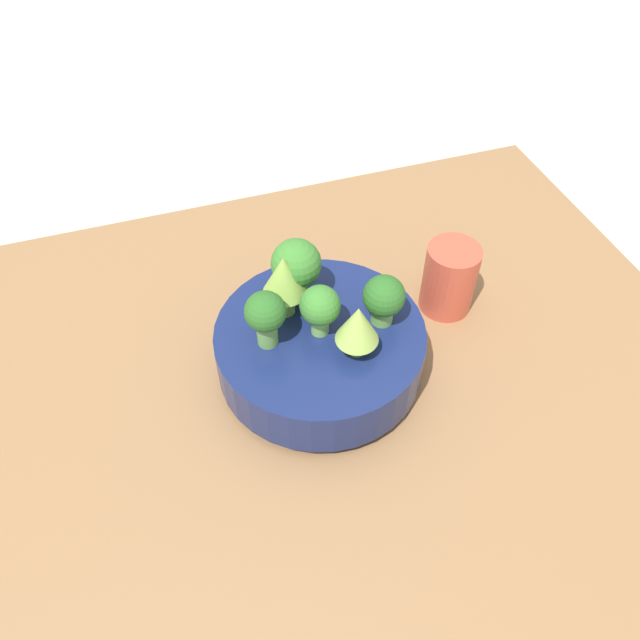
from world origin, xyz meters
name	(u,v)px	position (x,y,z in m)	size (l,w,h in m)	color
ground_plane	(305,398)	(0.00, 0.00, 0.00)	(6.00, 6.00, 0.00)	beige
table	(305,389)	(0.00, 0.00, 0.02)	(1.08, 0.80, 0.04)	olive
bowl	(320,349)	(-0.02, -0.01, 0.09)	(0.26, 0.26, 0.08)	navy
broccoli_floret_front	(296,266)	(-0.01, -0.07, 0.18)	(0.06, 0.06, 0.09)	#609347
broccoli_floret_center	(320,307)	(-0.02, -0.01, 0.16)	(0.05, 0.05, 0.07)	#7AB256
broccoli_floret_right	(266,315)	(0.04, -0.01, 0.17)	(0.05, 0.05, 0.08)	#609347
romanesco_piece_far	(358,325)	(-0.05, 0.04, 0.17)	(0.05, 0.05, 0.07)	#609347
romanesco_piece_near	(284,278)	(0.01, -0.05, 0.18)	(0.05, 0.05, 0.09)	#6BA34C
broccoli_floret_left	(382,295)	(-0.10, 0.00, 0.16)	(0.05, 0.05, 0.07)	#6BA34C
cup	(449,278)	(-0.23, -0.07, 0.09)	(0.07, 0.07, 0.10)	#C64C38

